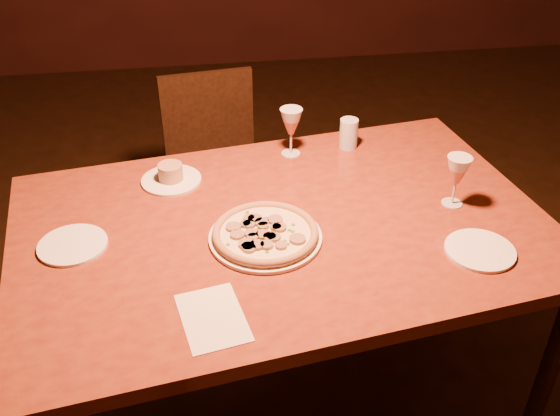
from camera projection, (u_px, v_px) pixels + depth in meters
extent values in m
plane|color=#321C10|center=(296.00, 414.00, 2.26)|extent=(7.00, 7.00, 0.00)
cube|color=brown|center=(282.00, 229.00, 1.84)|extent=(1.67, 1.20, 0.04)
cylinder|color=black|center=(60.00, 287.00, 2.24)|extent=(0.06, 0.06, 0.78)
cylinder|color=black|center=(545.00, 379.00, 1.89)|extent=(0.06, 0.06, 0.78)
cylinder|color=black|center=(415.00, 222.00, 2.58)|extent=(0.06, 0.06, 0.78)
cube|color=black|center=(219.00, 176.00, 2.78)|extent=(0.46, 0.46, 0.04)
cube|color=black|center=(208.00, 114.00, 2.81)|extent=(0.42, 0.08, 0.40)
cylinder|color=black|center=(192.00, 246.00, 2.74)|extent=(0.04, 0.04, 0.42)
cylinder|color=black|center=(180.00, 205.00, 3.01)|extent=(0.04, 0.04, 0.42)
cylinder|color=black|center=(265.00, 233.00, 2.82)|extent=(0.04, 0.04, 0.42)
cylinder|color=black|center=(248.00, 195.00, 3.08)|extent=(0.04, 0.04, 0.42)
cylinder|color=white|center=(265.00, 237.00, 1.75)|extent=(0.32, 0.32, 0.01)
cylinder|color=#FBE0AD|center=(265.00, 234.00, 1.75)|extent=(0.29, 0.29, 0.01)
torus|color=#B3804E|center=(265.00, 232.00, 1.75)|extent=(0.30, 0.30, 0.02)
cylinder|color=white|center=(171.00, 180.00, 2.01)|extent=(0.19, 0.19, 0.01)
cylinder|color=tan|center=(170.00, 172.00, 2.00)|extent=(0.08, 0.08, 0.05)
cylinder|color=silver|center=(349.00, 134.00, 2.18)|extent=(0.06, 0.06, 0.11)
cylinder|color=white|center=(73.00, 245.00, 1.73)|extent=(0.19, 0.19, 0.01)
cylinder|color=white|center=(480.00, 250.00, 1.71)|extent=(0.19, 0.19, 0.01)
cube|color=white|center=(213.00, 317.00, 1.50)|extent=(0.18, 0.24, 0.00)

